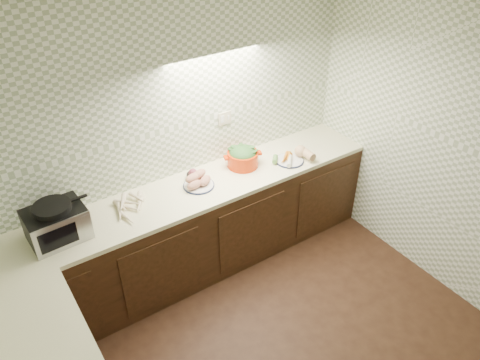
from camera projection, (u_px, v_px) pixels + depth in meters
room at (313, 215)px, 2.58m from camera, size 3.60×3.60×2.60m
counter at (165, 326)px, 3.39m from camera, size 3.60×3.60×0.90m
toaster_oven at (56, 223)px, 3.44m from camera, size 0.44×0.35×0.30m
parsnip_pile at (130, 209)px, 3.75m from camera, size 0.41×0.33×0.08m
sweet_potato_plate at (198, 181)px, 4.05m from camera, size 0.27×0.27×0.13m
onion_bowl at (194, 175)px, 4.15m from camera, size 0.14×0.14×0.11m
dutch_oven at (243, 157)px, 4.30m from camera, size 0.36×0.36×0.20m
veg_plate at (294, 155)px, 4.42m from camera, size 0.39×0.27×0.13m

